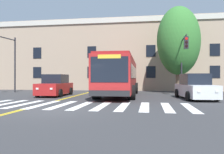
{
  "coord_description": "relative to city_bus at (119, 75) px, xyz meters",
  "views": [
    {
      "loc": [
        4.3,
        -10.01,
        1.54
      ],
      "look_at": [
        1.62,
        7.88,
        1.62
      ],
      "focal_mm": 35.0,
      "sensor_mm": 36.0,
      "label": 1
    }
  ],
  "objects": [
    {
      "name": "ground_plane",
      "position": [
        -2.11,
        -8.9,
        -1.77
      ],
      "size": [
        120.0,
        120.0,
        0.0
      ],
      "primitive_type": "plane",
      "color": "#38383A"
    },
    {
      "name": "traffic_light_near_corner",
      "position": [
        5.59,
        1.18,
        1.89
      ],
      "size": [
        0.37,
        3.3,
        5.49
      ],
      "color": "#28282D",
      "rests_on": "ground"
    },
    {
      "name": "traffic_light_far_corner",
      "position": [
        -11.74,
        1.49,
        2.25
      ],
      "size": [
        0.49,
        3.35,
        5.9
      ],
      "color": "#28282D",
      "rests_on": "ground"
    },
    {
      "name": "lane_line_yellow_outer",
      "position": [
        -3.63,
        7.01,
        -1.76
      ],
      "size": [
        0.12,
        36.0,
        0.01
      ],
      "primitive_type": "cube",
      "color": "gold",
      "rests_on": "ground"
    },
    {
      "name": "city_bus",
      "position": [
        0.0,
        0.0,
        0.0
      ],
      "size": [
        3.11,
        11.49,
        3.24
      ],
      "color": "#B22323",
      "rests_on": "ground"
    },
    {
      "name": "car_red_near_lane",
      "position": [
        -5.45,
        -1.01,
        -0.93
      ],
      "size": [
        2.25,
        4.65,
        1.85
      ],
      "color": "#AD1E1E",
      "rests_on": "ground"
    },
    {
      "name": "building_facade",
      "position": [
        -4.29,
        10.93,
        2.73
      ],
      "size": [
        36.03,
        7.2,
        8.99
      ],
      "color": "tan",
      "rests_on": "ground"
    },
    {
      "name": "lane_line_yellow_inner",
      "position": [
        -3.79,
        7.01,
        -1.76
      ],
      "size": [
        0.12,
        36.0,
        0.01
      ],
      "primitive_type": "cube",
      "color": "gold",
      "rests_on": "ground"
    },
    {
      "name": "street_tree_curbside_large",
      "position": [
        5.61,
        4.05,
        3.56
      ],
      "size": [
        6.17,
        6.24,
        8.84
      ],
      "color": "brown",
      "rests_on": "ground"
    },
    {
      "name": "crosswalk",
      "position": [
        -2.47,
        -6.99,
        -1.76
      ],
      "size": [
        14.55,
        4.33,
        0.01
      ],
      "color": "white",
      "rests_on": "ground"
    },
    {
      "name": "car_white_far_lane",
      "position": [
        5.83,
        -2.23,
        -0.93
      ],
      "size": [
        2.44,
        4.94,
        1.86
      ],
      "color": "white",
      "rests_on": "ground"
    }
  ]
}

